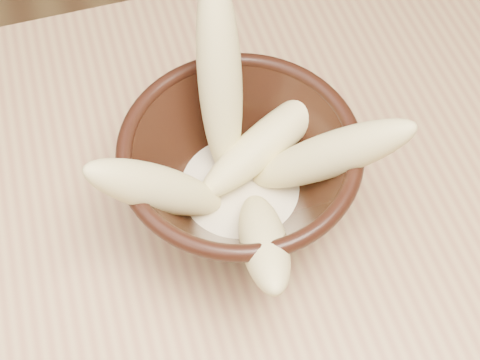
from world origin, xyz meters
TOP-DOWN VIEW (x-y plane):
  - bowl at (-0.23, 0.12)m, footprint 0.19×0.19m
  - milk_puddle at (-0.23, 0.12)m, footprint 0.10×0.10m
  - banana_upright at (-0.23, 0.17)m, footprint 0.05×0.11m
  - banana_left at (-0.30, 0.11)m, footprint 0.12×0.04m
  - banana_right at (-0.17, 0.10)m, footprint 0.13×0.09m
  - banana_across at (-0.20, 0.14)m, footprint 0.15×0.09m
  - banana_front at (-0.23, 0.05)m, footprint 0.06×0.13m

SIDE VIEW (x-z plane):
  - milk_puddle at x=-0.23m, z-range 0.78..0.79m
  - bowl at x=-0.23m, z-range 0.76..0.86m
  - banana_across at x=-0.20m, z-range 0.79..0.84m
  - banana_front at x=-0.23m, z-range 0.77..0.87m
  - banana_left at x=-0.30m, z-range 0.78..0.90m
  - banana_right at x=-0.17m, z-range 0.78..0.90m
  - banana_upright at x=-0.23m, z-range 0.78..0.95m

